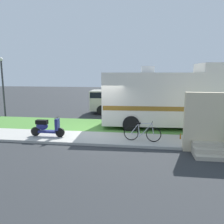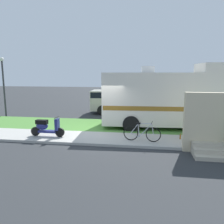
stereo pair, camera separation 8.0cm
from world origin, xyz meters
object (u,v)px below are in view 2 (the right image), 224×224
scooter (46,127)px  bicycle (142,133)px  pickup_truck_near (117,101)px  street_lamp_post (3,81)px  bottle_green (180,137)px  motorhome_rv (168,98)px  bottle_spare (189,142)px

scooter → bicycle: bearing=-1.5°
pickup_truck_near → street_lamp_post: bearing=-162.3°
bicycle → street_lamp_post: size_ratio=0.39×
street_lamp_post → pickup_truck_near: bearing=17.7°
bicycle → street_lamp_post: (-10.04, 5.11, 2.08)m
bottle_green → scooter: bearing=-175.9°
bicycle → street_lamp_post: bearing=153.0°
street_lamp_post → scooter: bearing=-42.5°
pickup_truck_near → bicycle: bearing=-74.6°
bottle_green → street_lamp_post: size_ratio=0.07×
bottle_green → street_lamp_post: street_lamp_post is taller
pickup_truck_near → bottle_green: pickup_truck_near is taller
scooter → bicycle: scooter is taller
pickup_truck_near → street_lamp_post: 8.48m
scooter → pickup_truck_near: (2.49, 7.53, 0.39)m
motorhome_rv → bicycle: (-1.37, -3.20, -1.26)m
motorhome_rv → pickup_truck_near: size_ratio=1.41×
pickup_truck_near → bottle_spare: (4.13, -7.85, -0.75)m
motorhome_rv → street_lamp_post: 11.60m
scooter → bicycle: (4.59, -0.12, -0.08)m
motorhome_rv → bottle_green: size_ratio=24.99×
motorhome_rv → bottle_spare: (0.65, -3.41, -1.54)m
scooter → bicycle: 4.60m
bicycle → bottle_spare: size_ratio=7.44×
bicycle → bottle_spare: (2.02, -0.21, -0.28)m
bottle_green → bottle_spare: bottle_green is taller
bicycle → bottle_green: bearing=18.2°
bicycle → scooter: bearing=178.5°
scooter → bottle_spare: size_ratio=7.51×
motorhome_rv → bottle_green: bearing=-81.6°
motorhome_rv → pickup_truck_near: 5.70m
motorhome_rv → scooter: 6.81m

